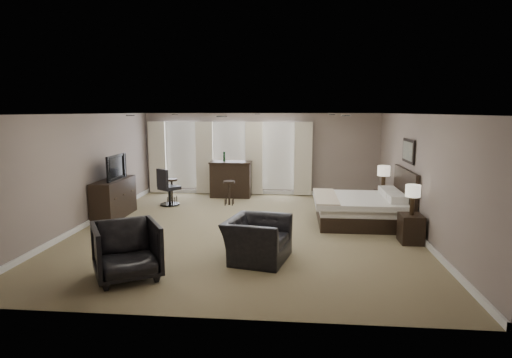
# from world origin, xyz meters

# --- Properties ---
(room) EXTENTS (7.60, 8.60, 2.64)m
(room) POSITION_xyz_m (0.00, 0.00, 1.30)
(room) COLOR #7C704F
(room) RESTS_ON ground
(window_bay) EXTENTS (5.25, 0.20, 2.30)m
(window_bay) POSITION_xyz_m (-1.00, 4.11, 1.20)
(window_bay) COLOR silver
(window_bay) RESTS_ON room
(bed) EXTENTS (2.08, 1.98, 1.32)m
(bed) POSITION_xyz_m (2.58, 0.78, 0.66)
(bed) COLOR silver
(bed) RESTS_ON ground
(nightstand_near) EXTENTS (0.44, 0.53, 0.58)m
(nightstand_near) POSITION_xyz_m (3.47, -0.67, 0.29)
(nightstand_near) COLOR black
(nightstand_near) RESTS_ON ground
(nightstand_far) EXTENTS (0.40, 0.49, 0.53)m
(nightstand_far) POSITION_xyz_m (3.47, 2.23, 0.27)
(nightstand_far) COLOR black
(nightstand_far) RESTS_ON ground
(lamp_near) EXTENTS (0.30, 0.30, 0.62)m
(lamp_near) POSITION_xyz_m (3.47, -0.67, 0.89)
(lamp_near) COLOR beige
(lamp_near) RESTS_ON nightstand_near
(lamp_far) EXTENTS (0.33, 0.33, 0.68)m
(lamp_far) POSITION_xyz_m (3.47, 2.23, 0.88)
(lamp_far) COLOR beige
(lamp_far) RESTS_ON nightstand_far
(wall_art) EXTENTS (0.04, 0.96, 0.56)m
(wall_art) POSITION_xyz_m (3.70, 0.78, 1.75)
(wall_art) COLOR slate
(wall_art) RESTS_ON room
(dresser) EXTENTS (0.54, 1.66, 0.96)m
(dresser) POSITION_xyz_m (-3.45, 0.84, 0.48)
(dresser) COLOR black
(dresser) RESTS_ON ground
(tv) EXTENTS (0.63, 1.09, 0.14)m
(tv) POSITION_xyz_m (-3.45, 0.84, 1.04)
(tv) COLOR black
(tv) RESTS_ON dresser
(armchair_near) EXTENTS (1.01, 1.32, 1.03)m
(armchair_near) POSITION_xyz_m (0.44, -1.98, 0.51)
(armchair_near) COLOR black
(armchair_near) RESTS_ON ground
(armchair_far) EXTENTS (1.31, 1.29, 1.01)m
(armchair_far) POSITION_xyz_m (-1.56, -3.03, 0.50)
(armchair_far) COLOR black
(armchair_far) RESTS_ON ground
(bar_counter) EXTENTS (1.29, 0.67, 1.12)m
(bar_counter) POSITION_xyz_m (-0.89, 3.69, 0.56)
(bar_counter) COLOR black
(bar_counter) RESTS_ON ground
(bar_stool_left) EXTENTS (0.40, 0.40, 0.70)m
(bar_stool_left) POSITION_xyz_m (-2.49, 2.69, 0.35)
(bar_stool_left) COLOR black
(bar_stool_left) RESTS_ON ground
(bar_stool_right) EXTENTS (0.34, 0.34, 0.70)m
(bar_stool_right) POSITION_xyz_m (-0.77, 2.52, 0.35)
(bar_stool_right) COLOR black
(bar_stool_right) RESTS_ON ground
(desk_chair) EXTENTS (0.76, 0.76, 1.07)m
(desk_chair) POSITION_xyz_m (-2.45, 2.31, 0.53)
(desk_chair) COLOR black
(desk_chair) RESTS_ON ground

